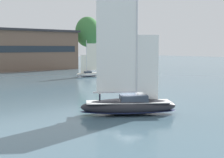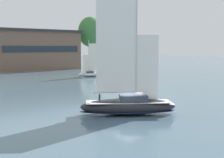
% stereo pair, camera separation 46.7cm
% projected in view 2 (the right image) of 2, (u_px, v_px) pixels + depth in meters
% --- Properties ---
extents(ground_plane, '(400.00, 400.00, 0.00)m').
position_uv_depth(ground_plane, '(128.00, 114.00, 34.70)').
color(ground_plane, slate).
extents(waterfront_building, '(30.18, 15.50, 13.36)m').
position_uv_depth(waterfront_building, '(33.00, 50.00, 105.83)').
color(waterfront_building, brown).
rests_on(waterfront_building, ground).
extents(tree_shore_left, '(9.18, 9.18, 18.89)m').
position_uv_depth(tree_shore_left, '(90.00, 32.00, 116.36)').
color(tree_shore_left, '#4C3828').
rests_on(tree_shore_left, ground).
extents(sailboat_main, '(10.70, 8.37, 14.80)m').
position_uv_depth(sailboat_main, '(129.00, 104.00, 34.58)').
color(sailboat_main, '#232328').
rests_on(sailboat_main, ground).
extents(sailboat_moored_mid_channel, '(7.02, 3.38, 9.31)m').
position_uv_depth(sailboat_moored_mid_channel, '(91.00, 74.00, 79.78)').
color(sailboat_moored_mid_channel, white).
rests_on(sailboat_moored_mid_channel, ground).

